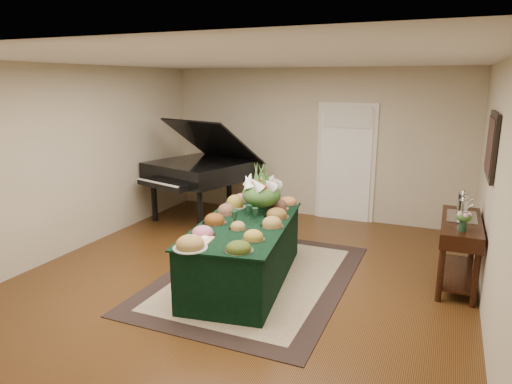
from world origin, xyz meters
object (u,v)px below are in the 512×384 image
at_px(floral_centerpiece, 261,189).
at_px(mahogany_sideboard, 460,235).
at_px(grand_piano, 202,169).
at_px(buffet_table, 244,252).

xyz_separation_m(floral_centerpiece, mahogany_sideboard, (2.43, 0.45, -0.44)).
distance_m(grand_piano, mahogany_sideboard, 4.43).
height_order(floral_centerpiece, grand_piano, grand_piano).
bearing_deg(floral_centerpiece, mahogany_sideboard, 10.43).
height_order(buffet_table, grand_piano, grand_piano).
xyz_separation_m(grand_piano, mahogany_sideboard, (4.26, -1.18, -0.29)).
bearing_deg(grand_piano, mahogany_sideboard, -15.51).
bearing_deg(floral_centerpiece, buffet_table, -92.17).
bearing_deg(grand_piano, floral_centerpiece, -41.75).
relative_size(floral_centerpiece, grand_piano, 0.25).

